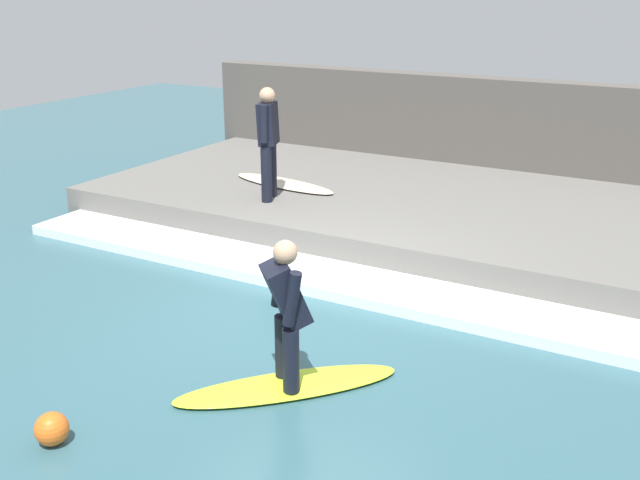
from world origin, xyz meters
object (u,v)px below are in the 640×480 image
object	(u,v)px
surfboard_riding	(287,386)
surfer_riding	(286,306)
surfboard_waiting_near	(284,183)
surfer_waiting_near	(268,137)
marker_buoy	(52,429)

from	to	relation	value
surfboard_riding	surfer_riding	size ratio (longest dim) A/B	1.36
surfboard_waiting_near	surfer_riding	bearing A→B (deg)	-147.83
surfer_waiting_near	surfboard_waiting_near	size ratio (longest dim) A/B	0.81
surfboard_riding	surfer_riding	distance (m)	0.77
marker_buoy	surfer_waiting_near	bearing A→B (deg)	15.14
surfboard_riding	surfer_waiting_near	bearing A→B (deg)	34.80
surfboard_waiting_near	marker_buoy	distance (m)	6.33
surfer_waiting_near	marker_buoy	xyz separation A→B (m)	(-5.35, -1.45, -1.20)
surfer_riding	surfboard_waiting_near	distance (m)	5.32
surfer_waiting_near	surfboard_waiting_near	xyz separation A→B (m)	(0.74, 0.22, -0.86)
surfboard_riding	marker_buoy	world-z (taller)	marker_buoy
surfboard_riding	surfboard_waiting_near	size ratio (longest dim) A/B	0.92
surfboard_riding	marker_buoy	xyz separation A→B (m)	(-1.60, 1.16, 0.10)
surfboard_riding	surfer_waiting_near	world-z (taller)	surfer_waiting_near
surfer_waiting_near	surfboard_waiting_near	bearing A→B (deg)	16.51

